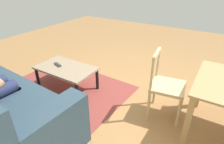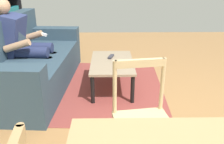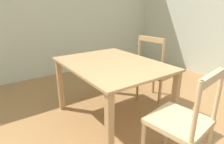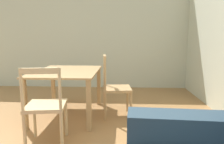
# 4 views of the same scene
# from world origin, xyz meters

# --- Properties ---
(ground_plane) EXTENTS (9.06, 9.06, 0.00)m
(ground_plane) POSITION_xyz_m (0.00, 0.00, 0.00)
(ground_plane) COLOR #9E7042
(couch) EXTENTS (2.20, 1.08, 0.95)m
(couch) POSITION_xyz_m (1.08, 1.60, 0.34)
(couch) COLOR #2D4251
(couch) RESTS_ON ground_plane
(person_lounging) EXTENTS (0.61, 0.89, 1.21)m
(person_lounging) POSITION_xyz_m (1.13, 1.65, 0.63)
(person_lounging) COLOR navy
(person_lounging) RESTS_ON ground_plane
(coffee_table) EXTENTS (0.96, 0.57, 0.39)m
(coffee_table) POSITION_xyz_m (0.99, 0.44, 0.34)
(coffee_table) COLOR gray
(coffee_table) RESTS_ON ground_plane
(tv_remote) EXTENTS (0.18, 0.10, 0.02)m
(tv_remote) POSITION_xyz_m (1.16, 0.45, 0.41)
(tv_remote) COLOR #2D2D38
(tv_remote) RESTS_ON coffee_table
(bookshelf) EXTENTS (0.85, 0.36, 1.93)m
(bookshelf) POSITION_xyz_m (2.57, 2.44, 0.80)
(bookshelf) COLOR black
(bookshelf) RESTS_ON ground_plane
(dining_chair_facing_couch) EXTENTS (0.48, 0.48, 0.90)m
(dining_chair_facing_couch) POSITION_xyz_m (-0.58, 0.23, 0.45)
(dining_chair_facing_couch) COLOR #D1B27F
(dining_chair_facing_couch) RESTS_ON ground_plane
(area_rug) EXTENTS (2.06, 1.49, 0.01)m
(area_rug) POSITION_xyz_m (0.99, 0.44, 0.00)
(area_rug) COLOR brown
(area_rug) RESTS_ON ground_plane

